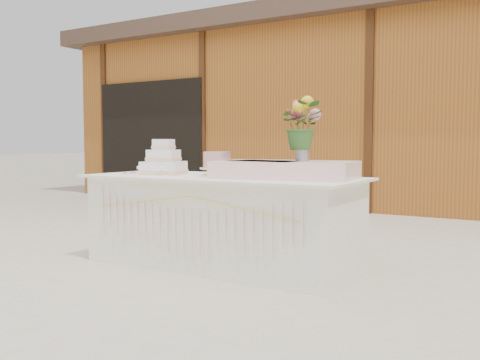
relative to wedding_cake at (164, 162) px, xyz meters
The scene contains 9 objects.
ground 1.07m from the wedding_cake, ahead, with size 80.00×80.00×0.00m, color beige.
barn 6.10m from the wedding_cake, 84.34° to the left, with size 12.60×4.60×3.30m.
cake_table 0.78m from the wedding_cake, ahead, with size 2.40×1.00×0.77m.
wedding_cake is the anchor object (origin of this frame).
pink_cake_stand 0.58m from the wedding_cake, ahead, with size 0.29×0.29×0.21m.
satin_runner 1.19m from the wedding_cake, ahead, with size 1.09×0.63×0.14m, color #FFCDCD.
flower_vase 1.34m from the wedding_cake, ahead, with size 0.10×0.10×0.14m, color #A9A9AE.
bouquet 1.38m from the wedding_cake, ahead, with size 0.34×0.29×0.38m, color #305C24.
loose_flowers 0.39m from the wedding_cake, behind, with size 0.13×0.32×0.02m, color #CA7B8C, non-canonical shape.
Camera 1 is at (2.47, -3.79, 1.05)m, focal length 40.00 mm.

